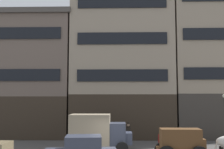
{
  "coord_description": "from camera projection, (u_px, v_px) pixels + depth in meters",
  "views": [
    {
      "loc": [
        0.35,
        -16.87,
        3.68
      ],
      "look_at": [
        -0.11,
        2.15,
        5.41
      ],
      "focal_mm": 43.77,
      "sensor_mm": 36.0,
      "label": 1
    }
  ],
  "objects": [
    {
      "name": "building_center_left",
      "position": [
        122.0,
        45.0,
        27.96
      ],
      "size": [
        10.34,
        6.05,
        18.39
      ],
      "color": "#33281E",
      "rests_on": "ground_plane"
    },
    {
      "name": "building_far_left",
      "position": [
        34.0,
        75.0,
        27.9
      ],
      "size": [
        8.39,
        6.05,
        12.3
      ],
      "color": "#33281E",
      "rests_on": "ground_plane"
    },
    {
      "name": "building_center_right",
      "position": [
        204.0,
        58.0,
        27.64
      ],
      "size": [
        7.02,
        6.05,
        15.62
      ],
      "color": "#38332D",
      "rests_on": "ground_plane"
    },
    {
      "name": "fire_hydrant_curbside",
      "position": [
        160.0,
        139.0,
        22.69
      ],
      "size": [
        0.24,
        0.24,
        0.83
      ],
      "color": "maroon",
      "rests_on": "ground_plane"
    },
    {
      "name": "pedestrian_officer",
      "position": [
        128.0,
        133.0,
        22.19
      ],
      "size": [
        0.51,
        0.51,
        1.79
      ],
      "color": "black",
      "rests_on": "ground_plane"
    },
    {
      "name": "cargo_wagon",
      "position": [
        181.0,
        143.0,
        15.81
      ],
      "size": [
        2.93,
        1.55,
        1.98
      ],
      "color": "brown",
      "rests_on": "ground_plane"
    },
    {
      "name": "delivery_truck_near",
      "position": [
        98.0,
        131.0,
        19.33
      ],
      "size": [
        4.35,
        2.12,
        2.62
      ],
      "color": "#333847",
      "rests_on": "ground_plane"
    }
  ]
}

